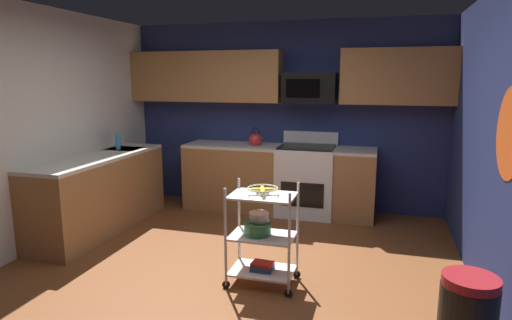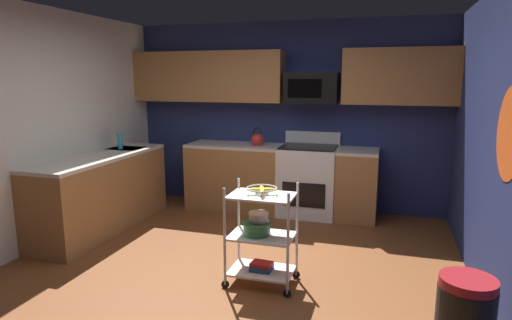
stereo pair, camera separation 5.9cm
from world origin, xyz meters
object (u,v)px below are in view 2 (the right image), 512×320
rolling_cart (262,236)px  dish_soap_bottle (120,142)px  oven_range (308,180)px  book_stack (262,266)px  kettle (257,140)px  microwave (312,88)px  fruit_bowl (262,190)px  mixing_bowl_small (259,216)px  mixing_bowl_large (257,228)px

rolling_cart → dish_soap_bottle: 2.70m
oven_range → dish_soap_bottle: 2.54m
book_stack → kettle: 2.40m
rolling_cart → dish_soap_bottle: bearing=150.5°
microwave → book_stack: 2.73m
fruit_bowl → dish_soap_bottle: (-2.30, 1.30, 0.14)m
oven_range → microwave: bearing=90.3°
rolling_cart → microwave: bearing=89.2°
microwave → rolling_cart: microwave is taller
microwave → dish_soap_bottle: microwave is taller
microwave → book_stack: microwave is taller
rolling_cart → mixing_bowl_small: size_ratio=5.03×
fruit_bowl → mixing_bowl_small: size_ratio=1.49×
microwave → mixing_bowl_small: bearing=-91.8°
rolling_cart → fruit_bowl: bearing=90.0°
rolling_cart → mixing_bowl_small: bearing=140.9°
microwave → book_stack: size_ratio=3.53×
fruit_bowl → mixing_bowl_large: fruit_bowl is taller
oven_range → dish_soap_bottle: bearing=-160.0°
rolling_cart → book_stack: 0.29m
mixing_bowl_large → kettle: kettle is taller
oven_range → rolling_cart: (-0.03, -2.15, -0.02)m
rolling_cart → dish_soap_bottle: (-2.30, 1.30, 0.57)m
oven_range → dish_soap_bottle: (-2.33, -0.85, 0.54)m
dish_soap_bottle → kettle: bearing=27.7°
kettle → dish_soap_bottle: kettle is taller
book_stack → fruit_bowl: bearing=7.1°
oven_range → book_stack: (-0.03, -2.15, -0.32)m
fruit_bowl → mixing_bowl_small: (-0.04, 0.03, -0.26)m
oven_range → mixing_bowl_large: size_ratio=4.37×
mixing_bowl_large → mixing_bowl_small: bearing=77.8°
fruit_bowl → book_stack: 0.71m
oven_range → fruit_bowl: 2.19m
book_stack → mixing_bowl_large: bearing=180.0°
fruit_bowl → kettle: size_ratio=1.03×
rolling_cart → dish_soap_bottle: size_ratio=4.57×
oven_range → kettle: kettle is taller
mixing_bowl_small → book_stack: (0.04, -0.03, -0.46)m
dish_soap_bottle → book_stack: bearing=-29.5°
rolling_cart → mixing_bowl_large: rolling_cart is taller
oven_range → mixing_bowl_large: 2.15m
mixing_bowl_small → dish_soap_bottle: bearing=150.7°
rolling_cart → mixing_bowl_large: bearing=180.0°
mixing_bowl_small → dish_soap_bottle: 2.62m
oven_range → rolling_cart: 2.15m
rolling_cart → kettle: bearing=107.7°
oven_range → dish_soap_bottle: dish_soap_bottle is taller
fruit_bowl → mixing_bowl_large: bearing=-180.0°
fruit_bowl → book_stack: (-0.00, -0.00, -0.71)m
fruit_bowl → mixing_bowl_large: 0.36m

